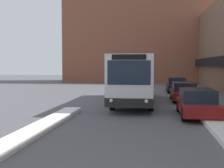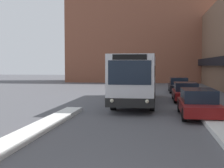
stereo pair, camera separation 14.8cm
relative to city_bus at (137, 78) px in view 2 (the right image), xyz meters
name	(u,v)px [view 2 (the right image)]	position (x,y,z in m)	size (l,w,h in m)	color
building_backdrop_far	(150,35)	(0.30, 29.01, 5.76)	(26.00, 8.00, 15.03)	brown
snow_bank_left	(27,134)	(-3.30, -10.98, -1.64)	(0.90, 13.36, 0.22)	silver
city_bus	(137,78)	(0.00, 0.00, 0.00)	(2.55, 11.74, 3.23)	silver
parked_car_front	(198,103)	(3.50, -5.27, -1.04)	(1.87, 4.82, 1.41)	maroon
parked_car_middle	(186,92)	(3.50, 1.85, -1.07)	(1.85, 4.59, 1.38)	maroon
parked_car_back	(179,85)	(3.50, 9.38, -1.03)	(1.86, 4.71, 1.46)	black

